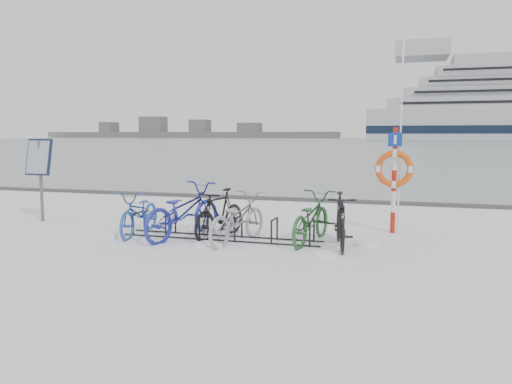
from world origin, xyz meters
TOP-DOWN VIEW (x-y plane):
  - ground at (0.00, 0.00)m, footprint 900.00×900.00m
  - ice_sheet at (0.00, 155.00)m, footprint 400.00×298.00m
  - quay_edge at (0.00, 5.90)m, footprint 400.00×0.25m
  - bike_rack at (0.00, 0.00)m, footprint 4.00×0.48m
  - info_board at (-4.74, 0.67)m, footprint 0.65×0.26m
  - lifebuoy_station at (3.22, 1.51)m, footprint 0.76×0.22m
  - shoreline at (-122.02, 260.00)m, footprint 180.00×12.00m
  - bike_0 at (-1.76, -0.02)m, footprint 0.83×1.87m
  - bike_1 at (-0.77, -0.08)m, footprint 1.32×2.25m
  - bike_2 at (-0.08, 0.16)m, footprint 0.85×1.73m
  - bike_3 at (0.40, -0.19)m, footprint 1.07×1.96m
  - bike_4 at (1.73, 0.22)m, footprint 0.94×1.96m
  - bike_5 at (2.32, -0.02)m, footprint 0.79×1.76m
  - snow_drifts at (0.54, -0.23)m, footprint 5.41×1.78m

SIDE VIEW (x-z plane):
  - ground at x=0.00m, z-range 0.00..0.00m
  - snow_drifts at x=0.54m, z-range -0.10..0.10m
  - ice_sheet at x=0.00m, z-range 0.00..0.02m
  - quay_edge at x=0.00m, z-range 0.00..0.10m
  - bike_rack at x=0.00m, z-range -0.05..0.41m
  - bike_0 at x=-1.76m, z-range 0.00..0.95m
  - bike_3 at x=0.40m, z-range 0.00..0.98m
  - bike_4 at x=1.73m, z-range 0.00..0.99m
  - bike_2 at x=-0.08m, z-range 0.00..1.00m
  - bike_5 at x=2.32m, z-range 0.00..1.02m
  - bike_1 at x=-0.77m, z-range 0.00..1.12m
  - lifebuoy_station at x=3.22m, z-range -0.65..3.31m
  - info_board at x=-4.74m, z-range 0.43..2.36m
  - shoreline at x=-122.02m, z-range -1.96..7.54m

